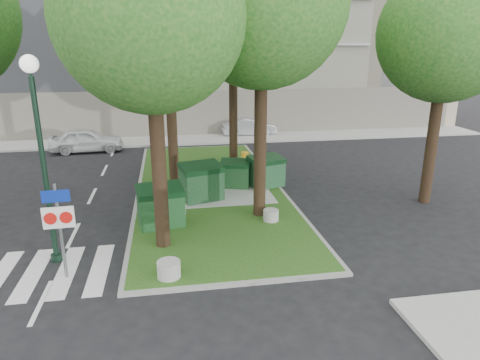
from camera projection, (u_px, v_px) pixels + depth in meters
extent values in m
plane|color=black|center=(221.00, 286.00, 11.33)|extent=(120.00, 120.00, 0.00)
cube|color=#1B4714|center=(209.00, 188.00, 18.92)|extent=(6.00, 16.00, 0.12)
cube|color=gray|center=(209.00, 189.00, 18.92)|extent=(6.30, 16.30, 0.10)
cube|color=#999993|center=(186.00, 140.00, 28.72)|extent=(42.00, 3.00, 0.12)
cube|color=silver|center=(84.00, 270.00, 12.14)|extent=(5.00, 3.00, 0.01)
cube|color=tan|center=(178.00, 20.00, 33.40)|extent=(41.00, 12.00, 16.00)
cylinder|color=black|center=(158.00, 153.00, 12.52)|extent=(0.44, 0.44, 6.16)
sphere|color=#155217|center=(150.00, 17.00, 11.41)|extent=(5.20, 5.20, 5.20)
cylinder|color=black|center=(260.00, 128.00, 14.88)|extent=(0.44, 0.44, 6.72)
sphere|color=#155217|center=(262.00, 1.00, 13.66)|extent=(5.60, 5.60, 5.60)
cylinder|color=black|center=(172.00, 121.00, 18.76)|extent=(0.44, 0.44, 5.88)
sphere|color=#155217|center=(168.00, 35.00, 17.69)|extent=(4.80, 4.80, 4.80)
cylinder|color=black|center=(233.00, 99.00, 21.93)|extent=(0.44, 0.44, 7.00)
sphere|color=#155217|center=(233.00, 10.00, 20.66)|extent=(5.80, 5.80, 5.80)
cylinder|color=black|center=(434.00, 131.00, 16.60)|extent=(0.44, 0.44, 5.88)
sphere|color=#155217|center=(447.00, 34.00, 15.53)|extent=(5.00, 5.00, 5.00)
cube|color=#103D16|center=(161.00, 209.00, 14.73)|extent=(1.65, 1.26, 1.18)
cube|color=black|center=(160.00, 190.00, 14.52)|extent=(1.72, 1.34, 0.34)
cube|color=#0F3617|center=(202.00, 185.00, 17.24)|extent=(1.81, 1.46, 1.23)
cube|color=black|center=(201.00, 168.00, 17.02)|extent=(1.88, 1.55, 0.36)
cube|color=#103514|center=(235.00, 176.00, 18.85)|extent=(1.44, 1.16, 0.98)
cube|color=black|center=(235.00, 163.00, 18.68)|extent=(1.50, 1.23, 0.28)
cube|color=#13401F|center=(266.00, 174.00, 18.91)|extent=(1.67, 1.39, 1.13)
cube|color=black|center=(266.00, 159.00, 18.72)|extent=(1.74, 1.47, 0.32)
cylinder|color=#A0A09B|center=(169.00, 269.00, 11.48)|extent=(0.63, 0.63, 0.45)
cylinder|color=#9A9995|center=(271.00, 215.00, 15.23)|extent=(0.55, 0.55, 0.39)
cylinder|color=gray|center=(179.00, 210.00, 15.80)|extent=(0.50, 0.50, 0.36)
cylinder|color=gold|center=(245.00, 158.00, 22.36)|extent=(0.39, 0.39, 0.69)
cylinder|color=black|center=(45.00, 175.00, 11.87)|extent=(0.15, 0.15, 5.32)
cylinder|color=black|center=(57.00, 257.00, 12.64)|extent=(0.32, 0.32, 0.21)
sphere|color=white|center=(29.00, 64.00, 10.98)|extent=(0.47, 0.47, 0.47)
cylinder|color=slate|center=(61.00, 232.00, 11.35)|extent=(0.09, 0.09, 2.70)
cube|color=navy|center=(56.00, 196.00, 11.05)|extent=(0.70, 0.07, 0.32)
cube|color=white|center=(59.00, 217.00, 11.22)|extent=(0.81, 0.08, 0.59)
cylinder|color=red|center=(51.00, 218.00, 11.19)|extent=(0.32, 0.05, 0.32)
cylinder|color=red|center=(66.00, 217.00, 11.26)|extent=(0.32, 0.05, 0.32)
imported|color=silver|center=(87.00, 140.00, 25.54)|extent=(4.30, 1.95, 1.43)
imported|color=#96989D|center=(249.00, 127.00, 30.20)|extent=(3.84, 1.41, 1.25)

